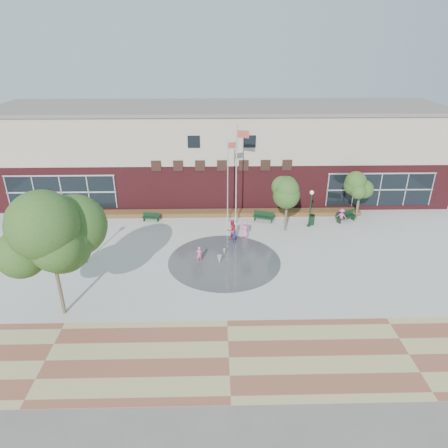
{
  "coord_description": "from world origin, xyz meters",
  "views": [
    {
      "loc": [
        -0.62,
        -22.92,
        15.08
      ],
      "look_at": [
        0.0,
        4.0,
        2.6
      ],
      "focal_mm": 32.0,
      "sensor_mm": 36.0,
      "label": 1
    }
  ],
  "objects_px": {
    "child_splash": "(199,254)",
    "flagpole_left": "(228,177)",
    "trash_can": "(311,220)",
    "flagpole_right": "(237,171)",
    "bench_left": "(151,219)",
    "tree_big_left": "(48,231)"
  },
  "relations": [
    {
      "from": "flagpole_left",
      "to": "child_splash",
      "type": "bearing_deg",
      "value": -121.39
    },
    {
      "from": "flagpole_right",
      "to": "bench_left",
      "type": "xyz_separation_m",
      "value": [
        -7.74,
        0.76,
        -4.72
      ]
    },
    {
      "from": "flagpole_right",
      "to": "trash_can",
      "type": "relative_size",
      "value": 9.56
    },
    {
      "from": "flagpole_left",
      "to": "trash_can",
      "type": "relative_size",
      "value": 8.3
    },
    {
      "from": "bench_left",
      "to": "trash_can",
      "type": "height_order",
      "value": "trash_can"
    },
    {
      "from": "trash_can",
      "to": "tree_big_left",
      "type": "bearing_deg",
      "value": -145.26
    },
    {
      "from": "child_splash",
      "to": "tree_big_left",
      "type": "bearing_deg",
      "value": 21.87
    },
    {
      "from": "flagpole_right",
      "to": "trash_can",
      "type": "distance_m",
      "value": 8.08
    },
    {
      "from": "child_splash",
      "to": "trash_can",
      "type": "bearing_deg",
      "value": -162.08
    },
    {
      "from": "bench_left",
      "to": "tree_big_left",
      "type": "xyz_separation_m",
      "value": [
        -3.32,
        -13.4,
        5.26
      ]
    },
    {
      "from": "bench_left",
      "to": "trash_can",
      "type": "bearing_deg",
      "value": 3.95
    },
    {
      "from": "flagpole_right",
      "to": "child_splash",
      "type": "height_order",
      "value": "flagpole_right"
    },
    {
      "from": "child_splash",
      "to": "flagpole_left",
      "type": "bearing_deg",
      "value": -123.67
    },
    {
      "from": "flagpole_left",
      "to": "trash_can",
      "type": "distance_m",
      "value": 8.39
    },
    {
      "from": "bench_left",
      "to": "tree_big_left",
      "type": "height_order",
      "value": "tree_big_left"
    },
    {
      "from": "flagpole_right",
      "to": "bench_left",
      "type": "bearing_deg",
      "value": -173.15
    },
    {
      "from": "bench_left",
      "to": "child_splash",
      "type": "xyz_separation_m",
      "value": [
        4.65,
        -7.42,
        0.37
      ]
    },
    {
      "from": "flagpole_right",
      "to": "bench_left",
      "type": "relative_size",
      "value": 5.56
    },
    {
      "from": "flagpole_right",
      "to": "child_splash",
      "type": "xyz_separation_m",
      "value": [
        -3.09,
        -6.66,
        -4.35
      ]
    },
    {
      "from": "trash_can",
      "to": "bench_left",
      "type": "bearing_deg",
      "value": 175.75
    },
    {
      "from": "flagpole_left",
      "to": "bench_left",
      "type": "distance_m",
      "value": 8.11
    },
    {
      "from": "trash_can",
      "to": "child_splash",
      "type": "distance_m",
      "value": 11.67
    }
  ]
}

